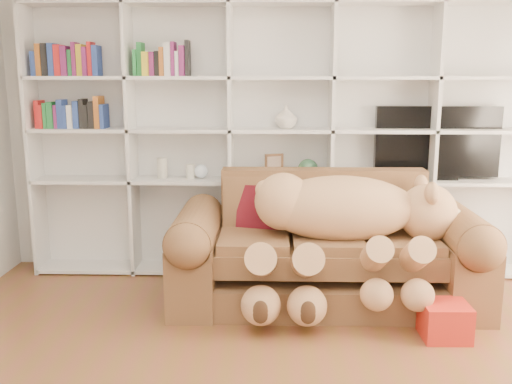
{
  "coord_description": "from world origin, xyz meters",
  "views": [
    {
      "loc": [
        -0.07,
        -2.7,
        1.76
      ],
      "look_at": [
        -0.2,
        1.63,
        0.88
      ],
      "focal_mm": 40.0,
      "sensor_mm": 36.0,
      "label": 1
    }
  ],
  "objects_px": {
    "teddy_bear": "(343,223)",
    "tv": "(437,143)",
    "sofa": "(326,254)",
    "gift_box": "(445,321)"
  },
  "relations": [
    {
      "from": "sofa",
      "to": "tv",
      "type": "distance_m",
      "value": 1.49
    },
    {
      "from": "teddy_bear",
      "to": "tv",
      "type": "relative_size",
      "value": 1.55
    },
    {
      "from": "teddy_bear",
      "to": "gift_box",
      "type": "height_order",
      "value": "teddy_bear"
    },
    {
      "from": "sofa",
      "to": "gift_box",
      "type": "relative_size",
      "value": 7.69
    },
    {
      "from": "gift_box",
      "to": "tv",
      "type": "xyz_separation_m",
      "value": [
        0.27,
        1.38,
        1.06
      ]
    },
    {
      "from": "teddy_bear",
      "to": "tv",
      "type": "height_order",
      "value": "tv"
    },
    {
      "from": "teddy_bear",
      "to": "gift_box",
      "type": "distance_m",
      "value": 0.98
    },
    {
      "from": "teddy_bear",
      "to": "tv",
      "type": "xyz_separation_m",
      "value": [
        0.92,
        0.92,
        0.5
      ]
    },
    {
      "from": "sofa",
      "to": "gift_box",
      "type": "bearing_deg",
      "value": -41.21
    },
    {
      "from": "tv",
      "to": "teddy_bear",
      "type": "bearing_deg",
      "value": -135.04
    }
  ]
}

